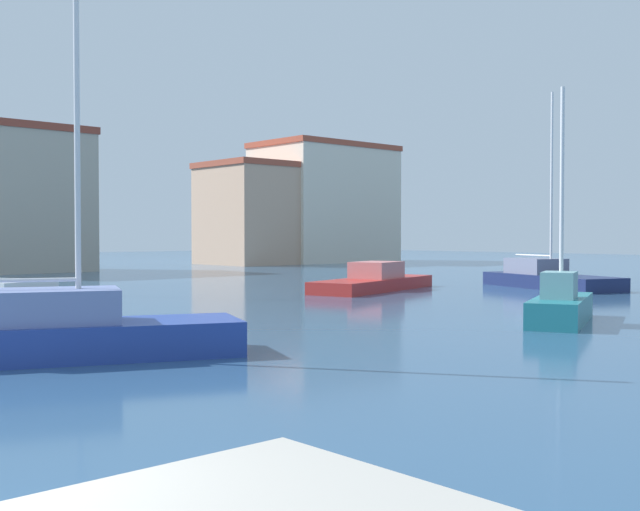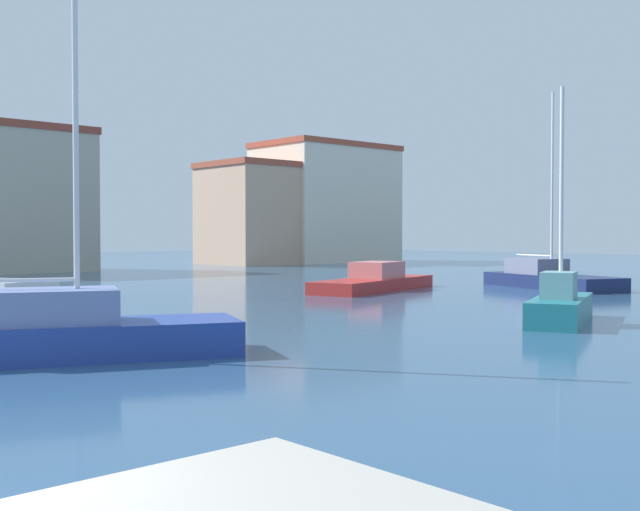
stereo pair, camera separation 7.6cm
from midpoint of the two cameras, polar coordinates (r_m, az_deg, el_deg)
The scene contains 7 objects.
water at distance 30.43m, azimuth -9.39°, elevation -3.32°, with size 160.00×160.00×0.00m, color #2D5175.
motorboat_red_far_right at distance 35.95m, azimuth 4.10°, elevation -1.87°, with size 8.59×4.54×1.31m.
sailboat_navy_near_pier at distance 39.09m, azimuth 16.44°, elevation -1.52°, with size 4.86×7.97×9.39m.
sailboat_teal_outer_mooring at distance 23.64m, azimuth 17.32°, elevation -3.46°, with size 4.98×3.25×6.85m.
sailboat_blue_distant_east at distance 16.95m, azimuth -17.65°, elevation -5.31°, with size 6.96×4.54×8.07m.
yacht_club at distance 69.26m, azimuth -3.17°, elevation 3.06°, with size 12.84×7.88×8.79m.
waterfront_apartments at distance 72.98m, azimuth 0.47°, elevation 3.85°, with size 12.58×8.28×11.00m.
Camera 2 is at (-1.30, -5.58, 2.57)m, focal length 43.58 mm.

